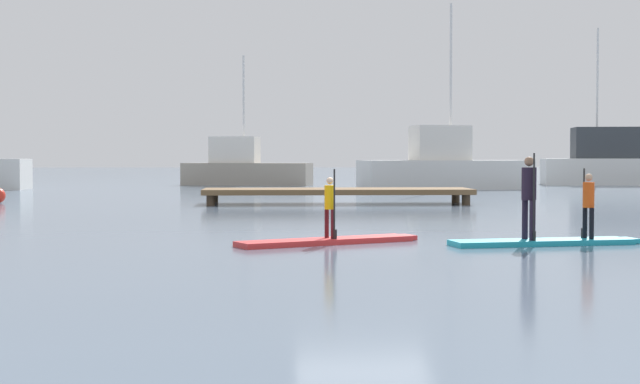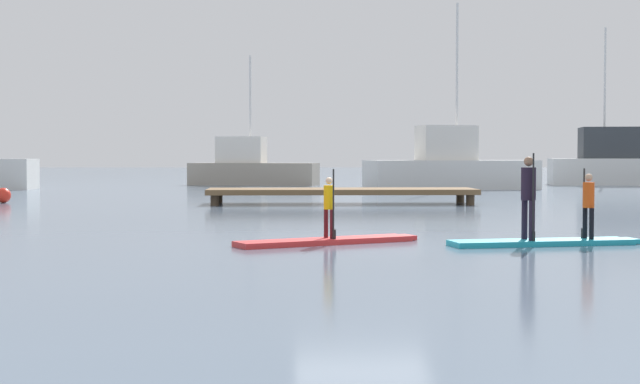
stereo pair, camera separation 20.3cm
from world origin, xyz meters
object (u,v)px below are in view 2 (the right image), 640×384
Objects in this scene: paddleboard_far at (545,242)px; fishing_boat_white_large at (451,168)px; fishing_boat_green_midground at (634,163)px; paddler_adult at (529,192)px; paddler_child_front at (588,202)px; paddler_child_solo at (329,204)px; mooring_buoy_near at (3,195)px; paddleboard_near at (328,241)px; motor_boat_small_navy at (251,168)px.

fishing_boat_white_large reaches higher than paddleboard_far.
fishing_boat_green_midground is (15.00, 34.92, 1.17)m from paddleboard_far.
paddler_child_front is (1.17, 0.22, -0.19)m from paddler_adult.
fishing_boat_green_midground is (18.94, 34.50, 0.48)m from paddler_child_solo.
paddler_adult reaches higher than paddleboard_far.
paddleboard_far is 0.36× the size of fishing_boat_green_midground.
fishing_boat_white_large is 17.05× the size of mooring_buoy_near.
paddleboard_far is 38.02m from fishing_boat_green_midground.
mooring_buoy_near is (-10.60, 15.42, 0.22)m from paddleboard_near.
paddler_adult is at bearing -48.20° from mooring_buoy_near.
fishing_boat_green_midground reaches higher than paddleboard_far.
paddler_child_front is at bearing 10.43° from paddler_adult.
paddler_child_front is 28.04m from fishing_boat_white_large.
motor_boat_small_navy is 14.04× the size of mooring_buoy_near.
paddleboard_far is at bearing -6.06° from paddler_child_solo.
paddler_child_solo is 18.73m from mooring_buoy_near.
mooring_buoy_near is at bearing 131.80° from paddler_adult.
fishing_boat_white_large is 12.47m from motor_boat_small_navy.
fishing_boat_green_midground is (18.95, 34.50, 1.17)m from paddleboard_near.
motor_boat_small_navy is (-10.00, 7.45, -0.08)m from fishing_boat_white_large.
paddler_child_solo is 4.01m from paddleboard_far.
fishing_boat_white_large reaches higher than paddler_child_solo.
motor_boat_small_navy reaches higher than paddler_child_solo.
paddleboard_far is (3.95, -0.42, 0.00)m from paddleboard_near.
motor_boat_small_navy is at bearing 94.39° from paddleboard_near.
paddler_child_front is 36.16m from motor_boat_small_navy.
paddler_child_solo reaches higher than paddleboard_far.
fishing_boat_green_midground reaches higher than paddler_child_solo.
paddler_child_solo is 0.99× the size of paddler_child_front.
paddler_child_front is 2.45× the size of mooring_buoy_near.
mooring_buoy_near is (-29.55, -19.08, -0.96)m from fishing_boat_green_midground.
paddleboard_near is at bearing 172.38° from paddler_adult.
paddler_child_solo is at bearing 172.43° from paddler_adult.
fishing_boat_white_large is at bearing 34.34° from mooring_buoy_near.
paddleboard_near is 2.70× the size of paddler_child_front.
mooring_buoy_near is at bearing -145.66° from fishing_boat_white_large.
paddleboard_far is (3.93, -0.42, -0.69)m from paddler_child_solo.
motor_boat_small_navy is (-2.69, 35.11, 0.90)m from paddleboard_near.
fishing_boat_green_midground is at bearing 61.24° from paddler_child_solo.
fishing_boat_green_midground is at bearing 32.84° from mooring_buoy_near.
motor_boat_small_navy is (-6.64, 35.53, 0.90)m from paddleboard_far.
paddleboard_near is at bearing 161.30° from paddler_child_solo.
paddleboard_far is at bearing -79.41° from motor_boat_small_navy.
fishing_boat_white_large is at bearing 84.86° from paddler_child_front.
paddler_child_front reaches higher than paddler_child_solo.
fishing_boat_green_midground is at bearing 66.75° from paddleboard_far.
fishing_boat_green_midground is 1.37× the size of motor_boat_small_navy.
paddleboard_near is 6.61× the size of mooring_buoy_near.
paddler_child_solo is at bearing -55.47° from mooring_buoy_near.
paddleboard_far is at bearing -6.12° from paddleboard_near.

